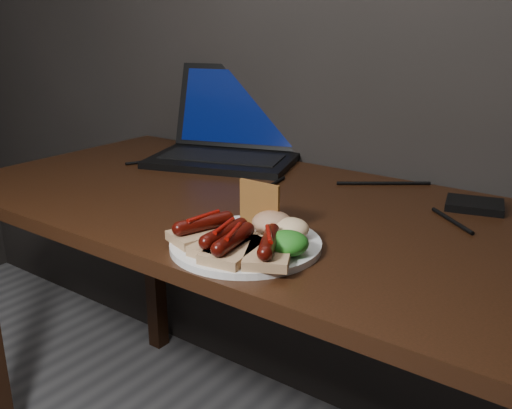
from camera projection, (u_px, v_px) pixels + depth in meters
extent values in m
cube|color=#32180C|center=(254.00, 208.00, 1.23)|extent=(1.40, 0.70, 0.03)
cube|color=#32180C|center=(154.00, 252.00, 1.94)|extent=(0.05, 0.05, 0.72)
cube|color=black|center=(222.00, 160.00, 1.53)|extent=(0.43, 0.34, 0.02)
cube|color=black|center=(222.00, 157.00, 1.53)|extent=(0.35, 0.23, 0.00)
cube|color=black|center=(241.00, 106.00, 1.63)|extent=(0.39, 0.21, 0.23)
cube|color=#060D44|center=(241.00, 106.00, 1.63)|extent=(0.35, 0.18, 0.20)
cube|color=black|center=(475.00, 205.00, 1.18)|extent=(0.13, 0.11, 0.02)
cylinder|color=black|center=(267.00, 187.00, 1.31)|extent=(0.04, 0.18, 0.01)
cylinder|color=black|center=(384.00, 183.00, 1.34)|extent=(0.18, 0.14, 0.01)
cylinder|color=black|center=(452.00, 221.00, 1.10)|extent=(0.11, 0.10, 0.01)
cylinder|color=black|center=(161.00, 160.00, 1.56)|extent=(0.09, 0.18, 0.01)
cylinder|color=white|center=(246.00, 244.00, 0.98)|extent=(0.30, 0.30, 0.01)
cube|color=tan|center=(204.00, 234.00, 0.99)|extent=(0.10, 0.13, 0.02)
cylinder|color=#480B04|center=(204.00, 223.00, 0.98)|extent=(0.05, 0.10, 0.02)
sphere|color=#480B04|center=(179.00, 229.00, 0.96)|extent=(0.02, 0.02, 0.02)
sphere|color=#480B04|center=(227.00, 218.00, 1.01)|extent=(0.02, 0.02, 0.02)
cylinder|color=#730A05|center=(204.00, 216.00, 0.98)|extent=(0.02, 0.07, 0.01)
cube|color=tan|center=(224.00, 245.00, 0.94)|extent=(0.07, 0.12, 0.02)
cylinder|color=#480B04|center=(224.00, 233.00, 0.94)|extent=(0.03, 0.10, 0.02)
sphere|color=#480B04|center=(206.00, 242.00, 0.90)|extent=(0.03, 0.02, 0.02)
sphere|color=#480B04|center=(241.00, 225.00, 0.97)|extent=(0.03, 0.02, 0.02)
cylinder|color=#730A05|center=(224.00, 226.00, 0.93)|extent=(0.02, 0.07, 0.01)
cube|color=tan|center=(269.00, 253.00, 0.91)|extent=(0.12, 0.13, 0.02)
cylinder|color=#480B04|center=(269.00, 241.00, 0.90)|extent=(0.07, 0.10, 0.02)
sphere|color=#480B04|center=(265.00, 253.00, 0.86)|extent=(0.03, 0.02, 0.02)
sphere|color=#480B04|center=(273.00, 231.00, 0.95)|extent=(0.03, 0.02, 0.02)
cylinder|color=#730A05|center=(269.00, 234.00, 0.90)|extent=(0.05, 0.06, 0.01)
cube|color=tan|center=(234.00, 251.00, 0.92)|extent=(0.09, 0.12, 0.02)
cylinder|color=#480B04|center=(233.00, 239.00, 0.91)|extent=(0.04, 0.10, 0.02)
sphere|color=#480B04|center=(218.00, 249.00, 0.87)|extent=(0.03, 0.02, 0.02)
sphere|color=#480B04|center=(247.00, 229.00, 0.95)|extent=(0.03, 0.02, 0.02)
cylinder|color=#730A05|center=(233.00, 232.00, 0.91)|extent=(0.03, 0.07, 0.01)
cube|color=#A6632D|center=(259.00, 205.00, 1.03)|extent=(0.09, 0.01, 0.08)
ellipsoid|color=#165711|center=(287.00, 243.00, 0.92)|extent=(0.07, 0.07, 0.04)
ellipsoid|color=maroon|center=(272.00, 223.00, 1.01)|extent=(0.07, 0.07, 0.04)
ellipsoid|color=beige|center=(291.00, 228.00, 0.99)|extent=(0.06, 0.06, 0.04)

